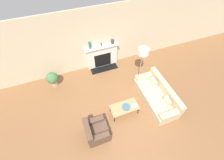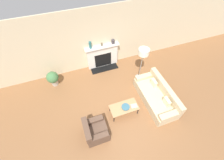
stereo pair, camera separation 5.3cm
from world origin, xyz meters
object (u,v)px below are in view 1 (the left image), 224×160
(fireplace, at_px, (102,56))
(armchair_near, at_px, (96,131))
(mantel_vase_center_left, at_px, (101,45))
(bowl, at_px, (126,107))
(book, at_px, (134,106))
(floor_lamp, at_px, (143,54))
(coffee_table, at_px, (124,107))
(mantel_vase_center_right, at_px, (113,42))
(potted_plant, at_px, (52,79))
(mantel_vase_left, at_px, (90,45))
(couch, at_px, (157,96))

(fireplace, bearing_deg, armchair_near, -111.56)
(fireplace, height_order, mantel_vase_center_left, mantel_vase_center_left)
(bowl, relative_size, book, 1.14)
(mantel_vase_center_left, bearing_deg, fireplace, -124.00)
(fireplace, xyz_separation_m, bowl, (0.02, -2.82, -0.14))
(armchair_near, relative_size, bowl, 2.58)
(floor_lamp, bearing_deg, coffee_table, -133.15)
(mantel_vase_center_right, height_order, potted_plant, mantel_vase_center_right)
(armchair_near, bearing_deg, floor_lamp, -53.79)
(mantel_vase_left, bearing_deg, coffee_table, -80.29)
(mantel_vase_center_left, bearing_deg, bowl, -89.83)
(coffee_table, bearing_deg, potted_plant, 135.44)
(couch, bearing_deg, potted_plant, -120.43)
(book, distance_m, mantel_vase_center_right, 3.02)
(floor_lamp, relative_size, mantel_vase_center_left, 11.67)
(mantel_vase_center_right, bearing_deg, fireplace, -178.49)
(floor_lamp, bearing_deg, potted_plant, 166.68)
(couch, relative_size, bowl, 7.01)
(bowl, xyz_separation_m, mantel_vase_center_left, (-0.01, 2.83, 0.81))
(book, xyz_separation_m, potted_plant, (-2.74, 2.42, 0.02))
(floor_lamp, distance_m, mantel_vase_center_right, 1.58)
(coffee_table, bearing_deg, mantel_vase_center_right, 78.61)
(couch, xyz_separation_m, floor_lamp, (-0.10, 1.37, 1.14))
(floor_lamp, bearing_deg, bowl, -131.60)
(potted_plant, bearing_deg, couch, -30.43)
(mantel_vase_center_left, xyz_separation_m, mantel_vase_center_right, (0.53, 0.00, 0.02))
(mantel_vase_left, bearing_deg, potted_plant, -166.04)
(couch, bearing_deg, book, -81.44)
(armchair_near, bearing_deg, mantel_vase_center_left, -21.62)
(fireplace, bearing_deg, coffee_table, -90.58)
(floor_lamp, bearing_deg, couch, -85.66)
(bowl, bearing_deg, mantel_vase_center_left, 90.17)
(coffee_table, height_order, mantel_vase_left, mantel_vase_left)
(fireplace, relative_size, mantel_vase_left, 4.77)
(armchair_near, relative_size, book, 2.94)
(couch, distance_m, armchair_near, 2.78)
(armchair_near, relative_size, floor_lamp, 0.47)
(fireplace, height_order, armchair_near, fireplace)
(bowl, height_order, mantel_vase_center_left, mantel_vase_center_left)
(couch, bearing_deg, fireplace, -152.07)
(armchair_near, bearing_deg, book, -76.74)
(coffee_table, height_order, floor_lamp, floor_lamp)
(potted_plant, bearing_deg, fireplace, 10.76)
(fireplace, height_order, mantel_vase_left, mantel_vase_left)
(floor_lamp, height_order, mantel_vase_left, floor_lamp)
(armchair_near, distance_m, coffee_table, 1.34)
(fireplace, distance_m, bowl, 2.82)
(armchair_near, distance_m, floor_lamp, 3.44)
(mantel_vase_center_left, bearing_deg, book, -83.50)
(mantel_vase_left, relative_size, mantel_vase_center_right, 1.81)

